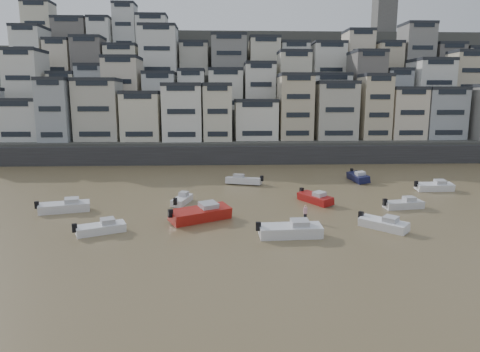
{
  "coord_description": "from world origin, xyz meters",
  "views": [
    {
      "loc": [
        4.09,
        -17.33,
        12.7
      ],
      "look_at": [
        6.19,
        30.0,
        4.0
      ],
      "focal_mm": 32.0,
      "sensor_mm": 36.0,
      "label": 1
    }
  ],
  "objects_px": {
    "boat_d": "(404,203)",
    "boat_i": "(358,176)",
    "boat_j": "(101,227)",
    "boat_k": "(64,205)",
    "boat_g": "(435,185)",
    "boat_c": "(200,212)",
    "boat_a": "(291,228)",
    "boat_f": "(182,198)",
    "boat_h": "(244,179)",
    "person_pink": "(305,213)",
    "boat_b": "(384,222)",
    "boat_e": "(315,197)"
  },
  "relations": [
    {
      "from": "boat_d",
      "to": "boat_i",
      "type": "height_order",
      "value": "boat_i"
    },
    {
      "from": "boat_j",
      "to": "boat_k",
      "type": "relative_size",
      "value": 0.83
    },
    {
      "from": "boat_j",
      "to": "boat_g",
      "type": "bearing_deg",
      "value": -3.03
    },
    {
      "from": "boat_c",
      "to": "boat_g",
      "type": "distance_m",
      "value": 34.34
    },
    {
      "from": "boat_a",
      "to": "boat_k",
      "type": "relative_size",
      "value": 1.07
    },
    {
      "from": "boat_a",
      "to": "boat_i",
      "type": "bearing_deg",
      "value": 57.81
    },
    {
      "from": "boat_f",
      "to": "boat_h",
      "type": "distance_m",
      "value": 14.05
    },
    {
      "from": "boat_a",
      "to": "boat_g",
      "type": "xyz_separation_m",
      "value": [
        23.12,
        19.0,
        -0.11
      ]
    },
    {
      "from": "person_pink",
      "to": "boat_b",
      "type": "bearing_deg",
      "value": -23.54
    },
    {
      "from": "boat_e",
      "to": "boat_a",
      "type": "bearing_deg",
      "value": -49.27
    },
    {
      "from": "boat_f",
      "to": "boat_k",
      "type": "relative_size",
      "value": 0.81
    },
    {
      "from": "boat_g",
      "to": "person_pink",
      "type": "distance_m",
      "value": 24.99
    },
    {
      "from": "boat_f",
      "to": "boat_c",
      "type": "bearing_deg",
      "value": -146.39
    },
    {
      "from": "boat_c",
      "to": "boat_j",
      "type": "distance_m",
      "value": 10.0
    },
    {
      "from": "boat_i",
      "to": "boat_h",
      "type": "bearing_deg",
      "value": -87.48
    },
    {
      "from": "boat_b",
      "to": "boat_e",
      "type": "xyz_separation_m",
      "value": [
        -4.35,
        10.96,
        0.06
      ]
    },
    {
      "from": "boat_c",
      "to": "boat_h",
      "type": "height_order",
      "value": "boat_c"
    },
    {
      "from": "boat_e",
      "to": "boat_k",
      "type": "distance_m",
      "value": 29.29
    },
    {
      "from": "boat_c",
      "to": "boat_j",
      "type": "height_order",
      "value": "boat_c"
    },
    {
      "from": "boat_a",
      "to": "person_pink",
      "type": "xyz_separation_m",
      "value": [
        2.37,
        5.07,
        0.01
      ]
    },
    {
      "from": "boat_c",
      "to": "boat_d",
      "type": "height_order",
      "value": "boat_c"
    },
    {
      "from": "boat_b",
      "to": "boat_e",
      "type": "distance_m",
      "value": 11.79
    },
    {
      "from": "boat_f",
      "to": "boat_k",
      "type": "distance_m",
      "value": 13.31
    },
    {
      "from": "boat_c",
      "to": "boat_e",
      "type": "relative_size",
      "value": 1.28
    },
    {
      "from": "boat_k",
      "to": "boat_i",
      "type": "bearing_deg",
      "value": 6.62
    },
    {
      "from": "person_pink",
      "to": "boat_i",
      "type": "bearing_deg",
      "value": 59.81
    },
    {
      "from": "boat_d",
      "to": "boat_f",
      "type": "bearing_deg",
      "value": 163.59
    },
    {
      "from": "boat_f",
      "to": "boat_e",
      "type": "bearing_deg",
      "value": -76.49
    },
    {
      "from": "boat_d",
      "to": "boat_h",
      "type": "distance_m",
      "value": 23.25
    },
    {
      "from": "boat_c",
      "to": "boat_i",
      "type": "distance_m",
      "value": 31.11
    },
    {
      "from": "boat_b",
      "to": "boat_a",
      "type": "bearing_deg",
      "value": -120.91
    },
    {
      "from": "boat_h",
      "to": "boat_k",
      "type": "bearing_deg",
      "value": 52.59
    },
    {
      "from": "boat_h",
      "to": "boat_g",
      "type": "bearing_deg",
      "value": -174.96
    },
    {
      "from": "boat_g",
      "to": "boat_j",
      "type": "relative_size",
      "value": 1.12
    },
    {
      "from": "boat_d",
      "to": "boat_f",
      "type": "distance_m",
      "value": 26.19
    },
    {
      "from": "boat_e",
      "to": "boat_g",
      "type": "relative_size",
      "value": 1.01
    },
    {
      "from": "boat_d",
      "to": "boat_g",
      "type": "relative_size",
      "value": 0.91
    },
    {
      "from": "boat_j",
      "to": "person_pink",
      "type": "bearing_deg",
      "value": -16.81
    },
    {
      "from": "boat_b",
      "to": "person_pink",
      "type": "distance_m",
      "value": 7.75
    },
    {
      "from": "boat_b",
      "to": "boat_e",
      "type": "height_order",
      "value": "boat_e"
    },
    {
      "from": "boat_d",
      "to": "boat_k",
      "type": "xyz_separation_m",
      "value": [
        -38.85,
        0.1,
        0.12
      ]
    },
    {
      "from": "boat_a",
      "to": "boat_b",
      "type": "bearing_deg",
      "value": 8.85
    },
    {
      "from": "boat_b",
      "to": "boat_e",
      "type": "relative_size",
      "value": 0.92
    },
    {
      "from": "boat_g",
      "to": "boat_k",
      "type": "distance_m",
      "value": 48.0
    },
    {
      "from": "boat_c",
      "to": "boat_f",
      "type": "relative_size",
      "value": 1.48
    },
    {
      "from": "boat_k",
      "to": "boat_f",
      "type": "bearing_deg",
      "value": -1.75
    },
    {
      "from": "boat_c",
      "to": "boat_d",
      "type": "distance_m",
      "value": 23.73
    },
    {
      "from": "boat_b",
      "to": "boat_j",
      "type": "distance_m",
      "value": 27.26
    },
    {
      "from": "boat_k",
      "to": "person_pink",
      "type": "bearing_deg",
      "value": -26.76
    },
    {
      "from": "boat_a",
      "to": "boat_h",
      "type": "distance_m",
      "value": 24.92
    }
  ]
}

